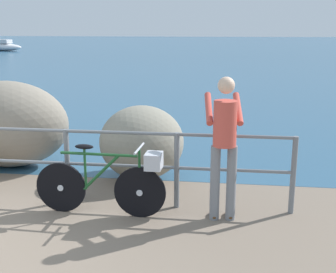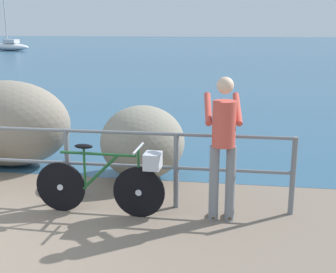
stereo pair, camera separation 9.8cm
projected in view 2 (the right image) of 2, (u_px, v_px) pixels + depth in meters
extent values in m
cube|color=#756656|center=(179.00, 71.00, 23.82)|extent=(120.00, 120.00, 0.10)
cube|color=#2D5675|center=(208.00, 46.00, 50.28)|extent=(120.00, 90.00, 0.01)
cylinder|color=slate|center=(68.00, 166.00, 5.95)|extent=(0.07, 0.07, 1.02)
cylinder|color=slate|center=(176.00, 171.00, 5.74)|extent=(0.07, 0.07, 1.02)
cylinder|color=slate|center=(293.00, 176.00, 5.53)|extent=(0.07, 0.07, 1.02)
cylinder|color=slate|center=(13.00, 129.00, 5.94)|extent=(7.42, 0.04, 0.04)
cylinder|color=slate|center=(16.00, 160.00, 6.05)|extent=(7.42, 0.04, 0.04)
cylinder|color=black|center=(61.00, 187.00, 5.68)|extent=(0.66, 0.06, 0.66)
cylinder|color=#B7BCC6|center=(61.00, 187.00, 5.68)|extent=(0.08, 0.06, 0.08)
cylinder|color=black|center=(139.00, 192.00, 5.49)|extent=(0.66, 0.06, 0.66)
cylinder|color=#B7BCC6|center=(139.00, 192.00, 5.49)|extent=(0.08, 0.06, 0.08)
cylinder|color=#194C23|center=(98.00, 154.00, 5.47)|extent=(0.99, 0.07, 0.04)
cylinder|color=#194C23|center=(100.00, 172.00, 5.52)|extent=(0.50, 0.06, 0.50)
cylinder|color=#194C23|center=(85.00, 169.00, 5.55)|extent=(0.03, 0.03, 0.53)
ellipsoid|color=black|center=(84.00, 146.00, 5.48)|extent=(0.24, 0.11, 0.06)
cylinder|color=#194C23|center=(139.00, 171.00, 5.42)|extent=(0.03, 0.03, 0.57)
cylinder|color=#B7BCC6|center=(138.00, 148.00, 5.35)|extent=(0.05, 0.48, 0.03)
cube|color=#B7BCC6|center=(153.00, 161.00, 5.36)|extent=(0.21, 0.25, 0.20)
cylinder|color=slate|center=(214.00, 183.00, 5.38)|extent=(0.12, 0.12, 0.95)
ellipsoid|color=#513319|center=(213.00, 214.00, 5.55)|extent=(0.13, 0.27, 0.08)
cylinder|color=slate|center=(230.00, 184.00, 5.37)|extent=(0.12, 0.12, 0.95)
ellipsoid|color=#513319|center=(229.00, 214.00, 5.54)|extent=(0.13, 0.27, 0.08)
cylinder|color=#CC4C3F|center=(224.00, 124.00, 5.19)|extent=(0.28, 0.28, 0.55)
sphere|color=beige|center=(225.00, 85.00, 5.08)|extent=(0.20, 0.20, 0.20)
cylinder|color=#CC4C3F|center=(208.00, 109.00, 5.40)|extent=(0.14, 0.52, 0.34)
cylinder|color=#CC4C3F|center=(237.00, 109.00, 5.38)|extent=(0.14, 0.52, 0.34)
ellipsoid|color=gray|center=(9.00, 123.00, 7.48)|extent=(2.14, 1.35, 1.46)
ellipsoid|color=gray|center=(143.00, 142.00, 6.89)|extent=(1.32, 1.28, 1.15)
ellipsoid|color=white|center=(9.00, 47.00, 41.71)|extent=(4.58, 2.29, 0.70)
cube|color=silver|center=(11.00, 41.00, 41.48)|extent=(1.45, 1.08, 0.36)
cylinder|color=#B2B2B7|center=(5.00, 20.00, 41.18)|extent=(0.10, 0.10, 4.20)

